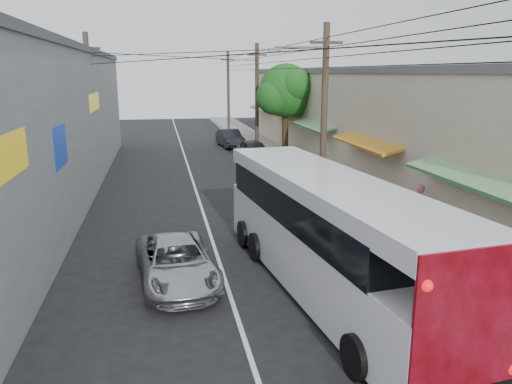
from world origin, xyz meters
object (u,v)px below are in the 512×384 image
(coach_bus, at_px, (326,232))
(jeepney, at_px, (177,262))
(parked_suv, at_px, (305,189))
(parked_car_far, at_px, (230,138))
(pedestrian_near, at_px, (418,209))
(pedestrian_far, at_px, (358,213))
(parked_car_mid, at_px, (254,151))

(coach_bus, bearing_deg, jeepney, 156.16)
(parked_suv, xyz_separation_m, parked_car_far, (-0.66, 19.54, -0.14))
(jeepney, distance_m, pedestrian_near, 9.39)
(pedestrian_near, bearing_deg, jeepney, 24.07)
(pedestrian_far, bearing_deg, jeepney, 12.17)
(jeepney, relative_size, parked_car_far, 1.04)
(coach_bus, relative_size, pedestrian_near, 6.11)
(jeepney, xyz_separation_m, pedestrian_near, (9.00, 2.63, 0.44))
(jeepney, bearing_deg, pedestrian_near, 10.27)
(jeepney, bearing_deg, parked_suv, 44.53)
(pedestrian_near, relative_size, pedestrian_far, 1.30)
(parked_suv, relative_size, pedestrian_near, 3.13)
(parked_car_far, bearing_deg, pedestrian_near, -87.68)
(coach_bus, bearing_deg, pedestrian_near, 32.05)
(coach_bus, height_order, pedestrian_near, coach_bus)
(parked_suv, relative_size, parked_car_far, 1.36)
(coach_bus, distance_m, pedestrian_far, 5.35)
(pedestrian_near, distance_m, pedestrian_far, 2.22)
(parked_car_far, relative_size, pedestrian_near, 2.30)
(coach_bus, bearing_deg, parked_car_far, 81.05)
(parked_car_mid, xyz_separation_m, parked_car_far, (-0.66, 7.15, -0.02))
(parked_suv, distance_m, pedestrian_near, 5.54)
(pedestrian_near, bearing_deg, parked_car_mid, -72.22)
(coach_bus, xyz_separation_m, pedestrian_near, (4.93, 3.91, -0.63))
(coach_bus, distance_m, jeepney, 4.40)
(jeepney, distance_m, pedestrian_far, 7.58)
(parked_car_mid, height_order, parked_car_far, parked_car_mid)
(jeepney, distance_m, parked_car_far, 27.35)
(jeepney, height_order, pedestrian_far, pedestrian_far)
(parked_car_far, distance_m, pedestrian_near, 24.48)
(coach_bus, height_order, parked_suv, coach_bus)
(coach_bus, bearing_deg, parked_suv, 70.95)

